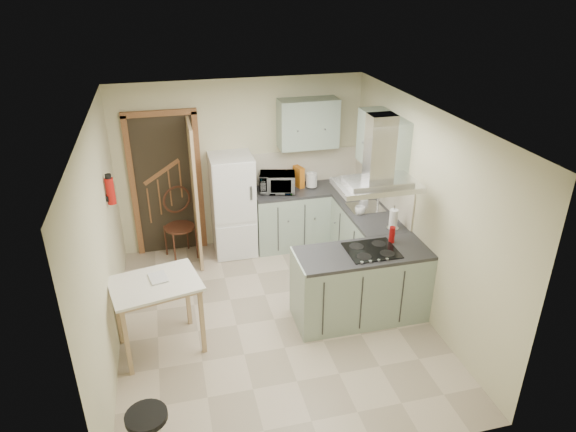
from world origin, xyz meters
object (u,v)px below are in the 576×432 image
object	(u,v)px
drop_leaf_table	(159,316)
extractor_hood	(377,185)
bentwood_chair	(180,227)
peninsula	(361,285)
microwave	(277,183)
fridge	(233,205)

from	to	relation	value
drop_leaf_table	extractor_hood	bearing A→B (deg)	-12.00
drop_leaf_table	bentwood_chair	size ratio (longest dim) A/B	0.95
peninsula	microwave	distance (m)	2.14
peninsula	microwave	bearing A→B (deg)	105.94
peninsula	microwave	world-z (taller)	microwave
microwave	peninsula	bearing A→B (deg)	-60.58
fridge	bentwood_chair	bearing A→B (deg)	179.12
microwave	drop_leaf_table	bearing A→B (deg)	-118.58
fridge	peninsula	bearing A→B (deg)	-58.26
fridge	peninsula	xyz separation A→B (m)	(1.22, -1.98, -0.30)
fridge	microwave	xyz separation A→B (m)	(0.66, -0.01, 0.29)
bentwood_chair	peninsula	bearing A→B (deg)	-64.22
peninsula	extractor_hood	xyz separation A→B (m)	(0.10, 0.00, 1.27)
drop_leaf_table	fridge	bearing A→B (deg)	48.38
fridge	peninsula	size ratio (longest dim) A/B	0.97
fridge	extractor_hood	size ratio (longest dim) A/B	1.67
bentwood_chair	fridge	bearing A→B (deg)	-20.34
extractor_hood	bentwood_chair	size ratio (longest dim) A/B	0.94
fridge	extractor_hood	distance (m)	2.57
fridge	microwave	world-z (taller)	fridge
drop_leaf_table	bentwood_chair	world-z (taller)	bentwood_chair
extractor_hood	peninsula	bearing A→B (deg)	180.00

